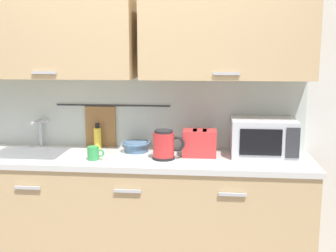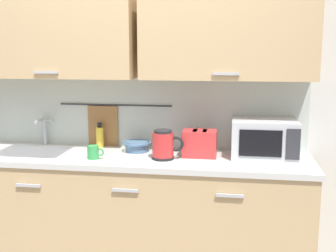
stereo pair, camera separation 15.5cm
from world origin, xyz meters
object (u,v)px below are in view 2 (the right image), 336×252
Objects in this scene: electric_kettle at (164,145)px; dish_soap_bottle at (100,136)px; mixing_bowl at (137,146)px; toaster at (200,143)px; microwave at (264,138)px; mug_near_sink at (93,152)px.

electric_kettle is 1.16× the size of dish_soap_bottle.
toaster reaches higher than mixing_bowl.
toaster is (0.48, -0.07, 0.05)m from mixing_bowl.
microwave reaches higher than electric_kettle.
mug_near_sink is (-1.19, -0.24, -0.09)m from microwave.
mixing_bowl is (-0.94, 0.02, -0.09)m from microwave.
electric_kettle is at bearing -154.63° from toaster.
dish_soap_bottle reaches higher than toaster.
mug_near_sink is at bearing -171.71° from electric_kettle.
toaster is at bearing -173.23° from microwave.
dish_soap_bottle is 0.92× the size of mixing_bowl.
electric_kettle reaches higher than toaster.
electric_kettle is at bearing 8.29° from mug_near_sink.
dish_soap_bottle is 0.34m from mixing_bowl.
mixing_bowl is (-0.24, 0.19, -0.06)m from electric_kettle.
dish_soap_bottle is at bearing 152.81° from electric_kettle.
dish_soap_bottle is 1.63× the size of mug_near_sink.
mixing_bowl is at bearing 140.96° from electric_kettle.
microwave reaches higher than toaster.
dish_soap_bottle is 0.36m from mug_near_sink.
microwave is 0.94m from mixing_bowl.
toaster is (0.25, 0.12, -0.01)m from electric_kettle.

